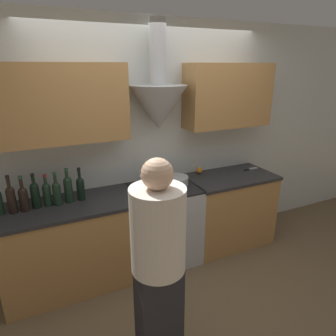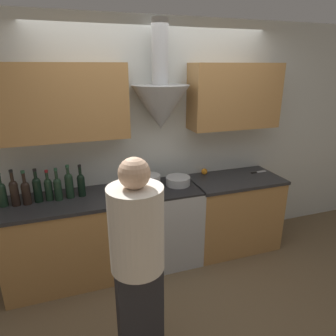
% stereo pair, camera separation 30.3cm
% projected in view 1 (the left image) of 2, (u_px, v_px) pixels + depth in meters
% --- Properties ---
extents(ground_plane, '(12.00, 12.00, 0.00)m').
position_uv_depth(ground_plane, '(178.00, 275.00, 3.20)').
color(ground_plane, brown).
extents(wall_back, '(8.40, 0.59, 2.60)m').
position_uv_depth(wall_back, '(150.00, 129.00, 3.23)').
color(wall_back, silver).
rests_on(wall_back, ground_plane).
extents(counter_left, '(1.31, 0.62, 0.89)m').
position_uv_depth(counter_left, '(73.00, 245.00, 2.95)').
color(counter_left, '#B27F47').
rests_on(counter_left, ground_plane).
extents(counter_right, '(1.05, 0.62, 0.89)m').
position_uv_depth(counter_right, '(228.00, 209.00, 3.69)').
color(counter_right, '#B27F47').
rests_on(counter_right, ground_plane).
extents(stove_range, '(0.70, 0.60, 0.89)m').
position_uv_depth(stove_range, '(164.00, 223.00, 3.35)').
color(stove_range, '#B7BABC').
rests_on(stove_range, ground_plane).
extents(wine_bottle_1, '(0.08, 0.08, 0.35)m').
position_uv_depth(wine_bottle_1, '(11.00, 198.00, 2.61)').
color(wine_bottle_1, black).
rests_on(wine_bottle_1, counter_left).
extents(wine_bottle_2, '(0.08, 0.08, 0.33)m').
position_uv_depth(wine_bottle_2, '(23.00, 197.00, 2.65)').
color(wine_bottle_2, black).
rests_on(wine_bottle_2, counter_left).
extents(wine_bottle_3, '(0.08, 0.08, 0.33)m').
position_uv_depth(wine_bottle_3, '(35.00, 194.00, 2.71)').
color(wine_bottle_3, black).
rests_on(wine_bottle_3, counter_left).
extents(wine_bottle_4, '(0.07, 0.07, 0.31)m').
position_uv_depth(wine_bottle_4, '(47.00, 193.00, 2.75)').
color(wine_bottle_4, black).
rests_on(wine_bottle_4, counter_left).
extents(wine_bottle_5, '(0.07, 0.07, 0.32)m').
position_uv_depth(wine_bottle_5, '(57.00, 192.00, 2.76)').
color(wine_bottle_5, black).
rests_on(wine_bottle_5, counter_left).
extents(wine_bottle_6, '(0.08, 0.08, 0.34)m').
position_uv_depth(wine_bottle_6, '(68.00, 188.00, 2.82)').
color(wine_bottle_6, black).
rests_on(wine_bottle_6, counter_left).
extents(wine_bottle_7, '(0.07, 0.07, 0.33)m').
position_uv_depth(wine_bottle_7, '(80.00, 187.00, 2.87)').
color(wine_bottle_7, black).
rests_on(wine_bottle_7, counter_left).
extents(stock_pot, '(0.21, 0.21, 0.15)m').
position_uv_depth(stock_pot, '(150.00, 182.00, 3.13)').
color(stock_pot, '#B7BABC').
rests_on(stock_pot, stove_range).
extents(mixing_bowl, '(0.27, 0.27, 0.09)m').
position_uv_depth(mixing_bowl, '(176.00, 180.00, 3.27)').
color(mixing_bowl, '#B7BABC').
rests_on(mixing_bowl, stove_range).
extents(orange_fruit, '(0.07, 0.07, 0.07)m').
position_uv_depth(orange_fruit, '(199.00, 170.00, 3.61)').
color(orange_fruit, orange).
rests_on(orange_fruit, counter_right).
extents(chefs_knife, '(0.21, 0.04, 0.01)m').
position_uv_depth(chefs_knife, '(251.00, 169.00, 3.76)').
color(chefs_knife, silver).
rests_on(chefs_knife, counter_right).
extents(person_foreground_left, '(0.34, 0.34, 1.63)m').
position_uv_depth(person_foreground_left, '(158.00, 267.00, 1.92)').
color(person_foreground_left, '#28282D').
rests_on(person_foreground_left, ground_plane).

